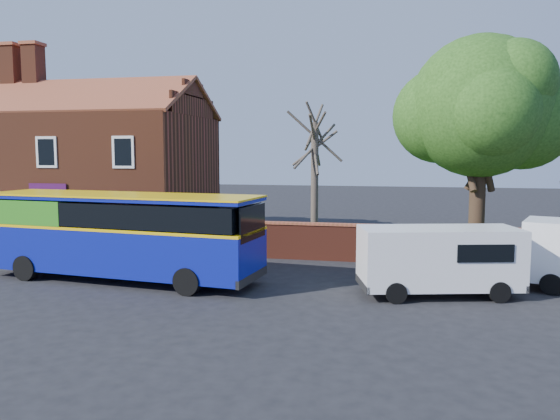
# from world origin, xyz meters

# --- Properties ---
(ground) EXTENTS (120.00, 120.00, 0.00)m
(ground) POSITION_xyz_m (0.00, 0.00, 0.00)
(ground) COLOR black
(ground) RESTS_ON ground
(pavement) EXTENTS (18.00, 3.50, 0.12)m
(pavement) POSITION_xyz_m (-7.00, 5.75, 0.06)
(pavement) COLOR gray
(pavement) RESTS_ON ground
(kerb) EXTENTS (18.00, 0.15, 0.14)m
(kerb) POSITION_xyz_m (-7.00, 4.00, 0.07)
(kerb) COLOR slate
(kerb) RESTS_ON ground
(grass_strip) EXTENTS (26.00, 12.00, 0.04)m
(grass_strip) POSITION_xyz_m (13.00, 13.00, 0.02)
(grass_strip) COLOR #426B28
(grass_strip) RESTS_ON ground
(shop_building) EXTENTS (12.30, 8.13, 10.50)m
(shop_building) POSITION_xyz_m (-7.02, 11.50, 3.41)
(shop_building) COLOR brown
(shop_building) RESTS_ON ground
(boundary_wall) EXTENTS (22.00, 0.38, 1.60)m
(boundary_wall) POSITION_xyz_m (13.00, 7.00, 0.81)
(boundary_wall) COLOR maroon
(boundary_wall) RESTS_ON ground
(bus) EXTENTS (10.42, 3.74, 3.11)m
(bus) POSITION_xyz_m (-0.51, 1.91, 1.76)
(bus) COLOR #0D1895
(bus) RESTS_ON ground
(van_near) EXTENTS (5.32, 3.14, 2.19)m
(van_near) POSITION_xyz_m (10.82, 2.05, 1.23)
(van_near) COLOR white
(van_near) RESTS_ON ground
(large_tree) EXTENTS (8.05, 6.37, 9.82)m
(large_tree) POSITION_xyz_m (13.14, 10.55, 6.43)
(large_tree) COLOR black
(large_tree) RESTS_ON ground
(bare_tree) EXTENTS (2.43, 2.90, 6.49)m
(bare_tree) POSITION_xyz_m (5.74, 9.04, 3.33)
(bare_tree) COLOR #4C4238
(bare_tree) RESTS_ON ground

